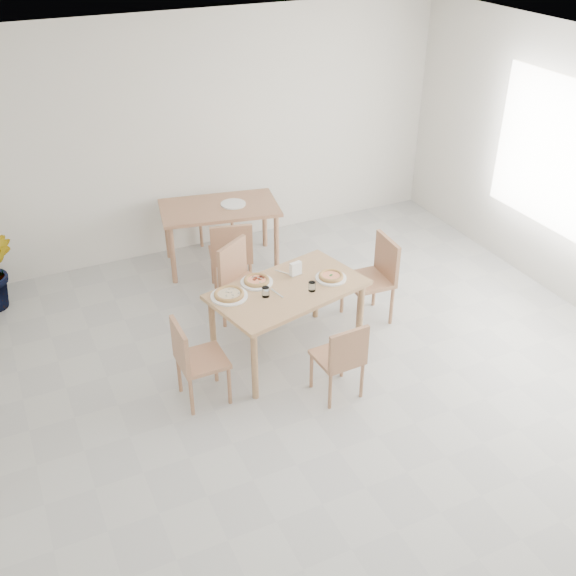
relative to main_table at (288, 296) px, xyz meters
name	(u,v)px	position (x,y,z in m)	size (l,w,h in m)	color
main_table	(288,296)	(0.00, 0.00, 0.00)	(1.56, 1.11, 0.75)	tan
chair_south	(342,356)	(0.15, -0.78, -0.21)	(0.40, 0.40, 0.77)	#A27251
chair_north	(242,278)	(-0.18, 0.71, -0.15)	(0.61, 0.61, 0.89)	#A27251
chair_west	(193,357)	(-1.03, -0.27, -0.19)	(0.41, 0.41, 0.82)	#A27251
chair_east	(376,273)	(1.10, 0.21, -0.14)	(0.47, 0.47, 0.90)	#A27251
plate_margherita	(331,278)	(0.44, -0.02, 0.10)	(0.29, 0.29, 0.02)	white
plate_mushroom	(229,296)	(-0.55, 0.09, 0.10)	(0.34, 0.34, 0.02)	white
plate_pepperoni	(257,282)	(-0.23, 0.20, 0.10)	(0.30, 0.30, 0.02)	white
pizza_margherita	(331,276)	(0.44, -0.02, 0.12)	(0.24, 0.24, 0.03)	tan
pizza_mushroom	(229,294)	(-0.55, 0.09, 0.12)	(0.30, 0.30, 0.03)	tan
pizza_pepperoni	(257,280)	(-0.23, 0.20, 0.12)	(0.29, 0.29, 0.03)	tan
tumbler_a	(266,292)	(-0.25, -0.04, 0.14)	(0.07, 0.07, 0.09)	white
tumbler_b	(312,287)	(0.18, -0.14, 0.13)	(0.07, 0.07, 0.09)	white
napkin_holder	(296,269)	(0.16, 0.18, 0.16)	(0.13, 0.08, 0.14)	silver
fork_a	(277,293)	(-0.13, -0.05, 0.09)	(0.02, 0.19, 0.01)	silver
fork_b	(282,272)	(0.07, 0.28, 0.09)	(0.01, 0.16, 0.01)	silver
second_table	(220,214)	(0.05, 1.98, -0.01)	(1.46, 1.01, 0.75)	#A27251
chair_back_s	(231,253)	(-0.09, 1.26, -0.14)	(0.54, 0.54, 0.90)	#A27251
chair_back_n	(213,197)	(0.23, 2.72, -0.12)	(0.56, 0.56, 0.93)	#A27251
plate_empty	(233,204)	(0.21, 1.95, 0.10)	(0.29, 0.29, 0.02)	white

